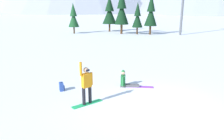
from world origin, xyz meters
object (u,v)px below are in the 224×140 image
snowboarder_foreground (87,84)px  pine_tree_tall (137,17)px  pine_tree_broad (151,13)px  backpack_blue (62,87)px  pine_tree_leaning (109,12)px  pine_tree_young (73,17)px  pine_tree_slender (122,10)px  snowboarder_midground (126,81)px

snowboarder_foreground → pine_tree_tall: pine_tree_tall is taller
pine_tree_broad → snowboarder_foreground: bearing=-90.3°
snowboarder_foreground → backpack_blue: bearing=147.0°
snowboarder_foreground → pine_tree_leaning: (-7.53, 30.81, 2.49)m
pine_tree_leaning → pine_tree_broad: size_ratio=0.99×
pine_tree_tall → pine_tree_young: (-10.47, -1.59, -0.05)m
pine_tree_broad → pine_tree_leaning: bearing=158.8°
pine_tree_broad → pine_tree_slender: (-4.69, -0.31, 0.43)m
snowboarder_midground → pine_tree_leaning: 29.60m
snowboarder_foreground → pine_tree_broad: 27.95m
snowboarder_midground → backpack_blue: bearing=-154.9°
pine_tree_leaning → backpack_blue: bearing=-79.2°
pine_tree_young → pine_tree_slender: bearing=10.4°
snowboarder_midground → pine_tree_slender: bearing=103.2°
snowboarder_foreground → pine_tree_tall: (-1.97, 27.68, 1.83)m
snowboarder_foreground → pine_tree_young: pine_tree_young is taller
backpack_blue → pine_tree_young: pine_tree_young is taller
snowboarder_midground → pine_tree_broad: 25.35m
pine_tree_slender → pine_tree_young: size_ratio=1.42×
pine_tree_tall → backpack_blue: bearing=-89.9°
pine_tree_broad → pine_tree_slender: size_ratio=0.89×
snowboarder_midground → backpack_blue: 3.49m
pine_tree_leaning → pine_tree_young: (-4.91, -4.72, -0.71)m
pine_tree_broad → pine_tree_slender: 4.72m
snowboarder_midground → pine_tree_tall: bearing=97.4°
pine_tree_leaning → pine_tree_broad: bearing=-21.2°
snowboarder_midground → snowboarder_foreground: bearing=-114.8°
backpack_blue → pine_tree_slender: (-2.65, 26.30, 3.66)m
snowboarder_foreground → pine_tree_leaning: size_ratio=0.32×
pine_tree_leaning → pine_tree_tall: size_ratio=1.24×
pine_tree_broad → pine_tree_young: (-12.57, -1.75, -0.73)m
snowboarder_foreground → pine_tree_slender: size_ratio=0.28×
backpack_blue → pine_tree_tall: bearing=90.1°
snowboarder_foreground → pine_tree_slender: 28.06m
snowboarder_foreground → pine_tree_young: bearing=115.5°
backpack_blue → snowboarder_midground: bearing=25.1°
pine_tree_tall → pine_tree_broad: bearing=4.4°
backpack_blue → snowboarder_foreground: bearing=-33.0°
snowboarder_foreground → pine_tree_tall: 27.81m
backpack_blue → pine_tree_young: 27.11m
snowboarder_foreground → pine_tree_slender: pine_tree_slender is taller
pine_tree_tall → pine_tree_slender: size_ratio=0.72×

